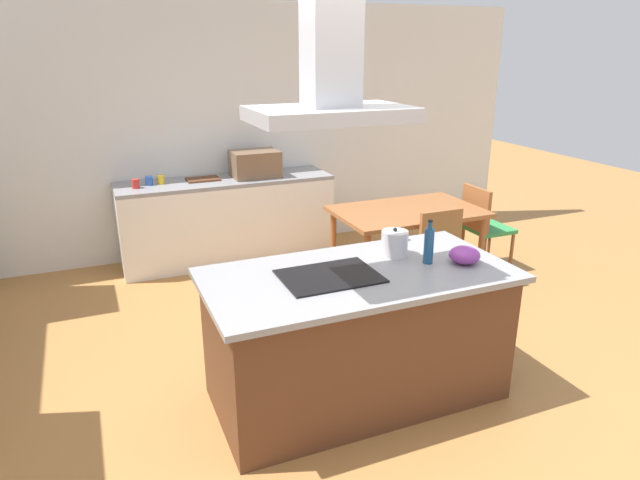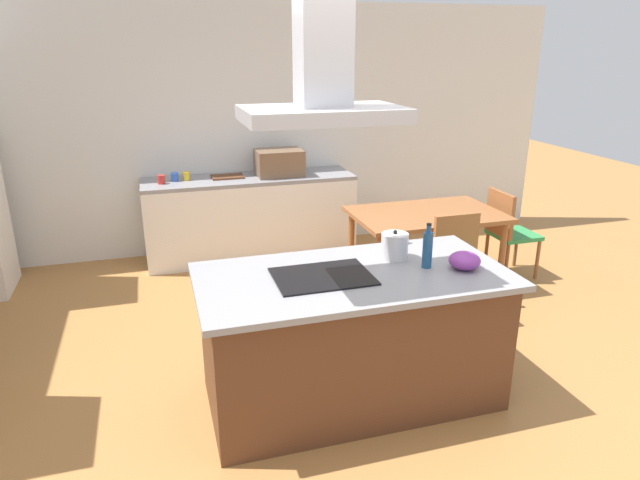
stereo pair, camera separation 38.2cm
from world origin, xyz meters
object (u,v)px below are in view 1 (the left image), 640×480
Objects in this scene: olive_oil_bottle at (429,245)px; coffee_mug_yellow at (161,179)px; range_hood at (331,75)px; cutting_board at (203,179)px; mixing_bowl at (464,255)px; tea_kettle at (395,243)px; cooktop at (330,276)px; coffee_mug_blue at (149,181)px; countertop_microwave at (255,164)px; chair_facing_island at (446,255)px; chair_at_right_end at (483,222)px; dining_table at (407,218)px; coffee_mug_red at (136,184)px.

olive_oil_bottle is 3.23m from coffee_mug_yellow.
cutting_board is at bearing 93.50° from range_hood.
tea_kettle is at bearing 139.10° from mixing_bowl.
cooktop is at bearing -86.50° from cutting_board.
mixing_bowl is 2.26× the size of coffee_mug_blue.
mixing_bowl is 3.41m from coffee_mug_yellow.
countertop_microwave reaches higher than chair_facing_island.
olive_oil_bottle is 2.93m from countertop_microwave.
countertop_microwave is at bearing -1.72° from coffee_mug_blue.
mixing_bowl is 0.23× the size of chair_at_right_end.
countertop_microwave is at bearing 93.73° from tea_kettle.
dining_table is at bearing -31.16° from coffee_mug_blue.
coffee_mug_yellow is 0.10× the size of chair_at_right_end.
coffee_mug_blue is 0.10× the size of range_hood.
coffee_mug_red is 0.16m from coffee_mug_blue.
cutting_board is 0.38× the size of chair_at_right_end.
dining_table is at bearing -32.77° from coffee_mug_yellow.
dining_table is 1.56× the size of range_hood.
tea_kettle reaches higher than coffee_mug_blue.
cooktop is 3.00m from coffee_mug_blue.
chair_at_right_end is at bearing -23.24° from coffee_mug_blue.
chair_at_right_end is at bearing -24.22° from coffee_mug_yellow.
coffee_mug_red is at bearing 107.08° from range_hood.
chair_at_right_end is at bearing -21.14° from coffee_mug_red.
coffee_mug_yellow is 2.97m from chair_facing_island.
dining_table is 1.57× the size of chair_at_right_end.
chair_at_right_end is at bearing 47.97° from mixing_bowl.
mixing_bowl is at bearing -23.11° from olive_oil_bottle.
coffee_mug_red and coffee_mug_yellow have the same top height.
countertop_microwave is at bearing -5.08° from cutting_board.
tea_kettle is 0.17× the size of dining_table.
coffee_mug_red is 0.06× the size of dining_table.
mixing_bowl is 0.41× the size of countertop_microwave.
tea_kettle is 3.02m from coffee_mug_blue.
mixing_bowl is at bearing -109.67° from dining_table.
cutting_board is at bearing 152.23° from chair_at_right_end.
coffee_mug_red is 1.00× the size of coffee_mug_blue.
range_hood is at bearing 172.17° from mixing_bowl.
cooktop is 2.99m from coffee_mug_yellow.
coffee_mug_red is at bearing 118.59° from olive_oil_bottle.
coffee_mug_yellow is 0.10× the size of chair_facing_island.
cooktop is at bearing -72.92° from coffee_mug_red.
cooktop reaches higher than chair_facing_island.
olive_oil_bottle is 0.59× the size of countertop_microwave.
olive_oil_bottle reaches higher than coffee_mug_blue.
countertop_microwave is 2.49m from chair_at_right_end.
coffee_mug_blue is 3.22m from range_hood.
coffee_mug_yellow is (0.26, 0.09, 0.00)m from coffee_mug_red.
chair_facing_island is (0.60, 1.02, -0.45)m from mixing_bowl.
countertop_microwave is at bearing 119.58° from chair_facing_island.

